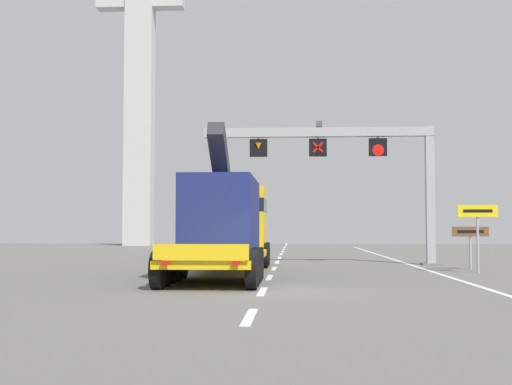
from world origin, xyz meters
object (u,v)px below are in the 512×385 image
at_px(overhead_lane_gantry, 350,154).
at_px(tourist_info_sign_brown, 470,237).
at_px(exit_sign_yellow, 478,221).
at_px(heavy_haul_truck_yellow, 229,222).
at_px(bridge_pylon_distant, 140,45).

relative_size(overhead_lane_gantry, tourist_info_sign_brown, 6.26).
relative_size(overhead_lane_gantry, exit_sign_yellow, 4.28).
xyz_separation_m(heavy_haul_truck_yellow, tourist_info_sign_brown, (10.03, 2.23, -0.60)).
height_order(exit_sign_yellow, bridge_pylon_distant, bridge_pylon_distant).
relative_size(tourist_info_sign_brown, bridge_pylon_distant, 0.05).
xyz_separation_m(tourist_info_sign_brown, bridge_pylon_distant, (-23.25, 38.37, 19.25)).
bearing_deg(overhead_lane_gantry, heavy_haul_truck_yellow, -131.02).
bearing_deg(heavy_haul_truck_yellow, bridge_pylon_distant, 108.04).
relative_size(overhead_lane_gantry, bridge_pylon_distant, 0.28).
distance_m(overhead_lane_gantry, bridge_pylon_distant, 42.03).
bearing_deg(overhead_lane_gantry, bridge_pylon_distant, 118.26).
bearing_deg(bridge_pylon_distant, exit_sign_yellow, -60.37).
bearing_deg(heavy_haul_truck_yellow, overhead_lane_gantry, 48.98).
relative_size(exit_sign_yellow, tourist_info_sign_brown, 1.46).
xyz_separation_m(heavy_haul_truck_yellow, bridge_pylon_distant, (-13.22, 40.60, 18.66)).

